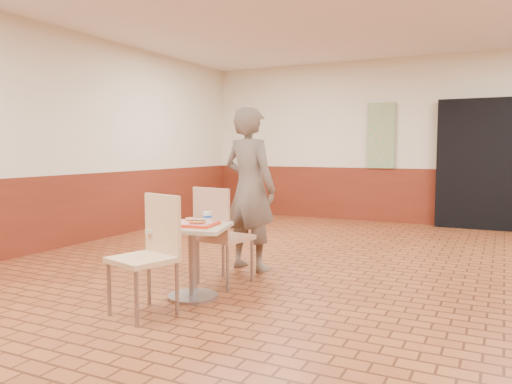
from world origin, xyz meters
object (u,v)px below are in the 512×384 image
at_px(customer, 250,189).
at_px(paper_cup, 207,217).
at_px(ring_donut, 190,219).
at_px(chair_main_front, 151,248).
at_px(main_table, 192,249).
at_px(chair_main_back, 220,231).
at_px(long_john_donut, 198,222).
at_px(serving_tray, 192,224).

distance_m(customer, paper_cup, 1.17).
bearing_deg(ring_donut, paper_cup, -3.64).
height_order(chair_main_front, ring_donut, chair_main_front).
xyz_separation_m(main_table, customer, (-0.03, 1.20, 0.47)).
relative_size(chair_main_front, paper_cup, 9.99).
xyz_separation_m(main_table, chair_main_back, (-0.00, 0.49, 0.10)).
xyz_separation_m(main_table, paper_cup, (0.13, 0.06, 0.30)).
height_order(chair_main_front, long_john_donut, chair_main_front).
bearing_deg(serving_tray, chair_main_back, 90.07).
bearing_deg(ring_donut, chair_main_front, -89.90).
bearing_deg(ring_donut, customer, 88.13).
relative_size(chair_main_back, paper_cup, 10.00).
height_order(main_table, chair_main_back, chair_main_back).
bearing_deg(long_john_donut, ring_donut, 141.35).
distance_m(customer, ring_donut, 1.15).
distance_m(chair_main_front, serving_tray, 0.53).
distance_m(main_table, ring_donut, 0.28).
distance_m(chair_main_back, ring_donut, 0.45).
relative_size(chair_main_front, serving_tray, 2.25).
distance_m(serving_tray, long_john_donut, 0.13).
bearing_deg(chair_main_back, serving_tray, 100.46).
relative_size(ring_donut, paper_cup, 0.97).
xyz_separation_m(chair_main_front, serving_tray, (0.07, 0.51, 0.14)).
relative_size(chair_main_back, serving_tray, 2.25).
bearing_deg(customer, long_john_donut, 107.90).
height_order(main_table, customer, customer).
relative_size(main_table, serving_tray, 1.54).
bearing_deg(main_table, paper_cup, 25.87).
distance_m(chair_main_back, long_john_donut, 0.59).
bearing_deg(ring_donut, main_table, -47.78).
xyz_separation_m(customer, ring_donut, (-0.04, -1.13, -0.20)).
distance_m(chair_main_back, serving_tray, 0.51).
height_order(main_table, serving_tray, serving_tray).
bearing_deg(long_john_donut, customer, 96.04).
relative_size(serving_tray, ring_donut, 4.56).
bearing_deg(customer, serving_tray, 103.31).
height_order(chair_main_back, paper_cup, chair_main_back).
distance_m(chair_main_front, ring_donut, 0.61).
xyz_separation_m(serving_tray, long_john_donut, (0.10, -0.06, 0.04)).
bearing_deg(long_john_donut, serving_tray, 148.91).
relative_size(customer, paper_cup, 18.63).
height_order(chair_main_front, customer, customer).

